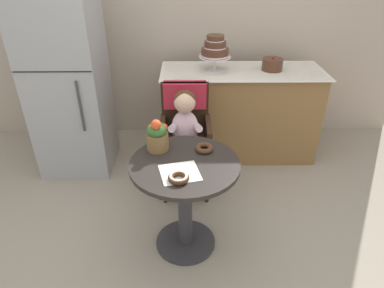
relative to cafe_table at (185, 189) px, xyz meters
The scene contains 13 objects.
ground_plane 0.51m from the cafe_table, ahead, with size 8.00×8.00×0.00m, color gray.
back_wall 2.03m from the cafe_table, 90.00° to the left, with size 4.80×0.10×2.70m, color #B2A393.
cafe_table is the anchor object (origin of this frame).
wicker_chair 0.76m from the cafe_table, 89.74° to the left, with size 0.42×0.45×0.95m.
seated_child 0.62m from the cafe_table, 89.67° to the left, with size 0.27×0.32×0.73m.
paper_napkin 0.24m from the cafe_table, 103.91° to the right, with size 0.24×0.22×0.00m, color white.
donut_front 0.30m from the cafe_table, 100.23° to the right, with size 0.13×0.13×0.04m.
donut_mid 0.31m from the cafe_table, 47.72° to the left, with size 0.12×0.12×0.04m.
flower_vase 0.41m from the cafe_table, 137.02° to the left, with size 0.15×0.15×0.24m.
display_counter 1.41m from the cafe_table, 67.07° to the left, with size 1.56×0.62×0.90m.
tiered_cake_stand 1.46m from the cafe_table, 77.90° to the left, with size 0.30×0.30×0.33m.
round_layer_cake 1.61m from the cafe_table, 57.74° to the left, with size 0.19×0.19×0.13m.
refrigerator 1.56m from the cafe_table, 133.67° to the left, with size 0.64×0.63×1.70m.
Camera 1 is at (0.02, -1.81, 1.92)m, focal length 31.60 mm.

